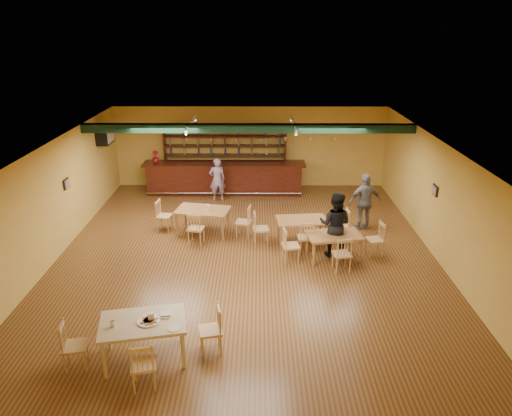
{
  "coord_description": "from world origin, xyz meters",
  "views": [
    {
      "loc": [
        0.32,
        -11.47,
        5.81
      ],
      "look_at": [
        0.25,
        0.6,
        1.15
      ],
      "focal_mm": 33.63,
      "sensor_mm": 36.0,
      "label": 1
    }
  ],
  "objects_px": {
    "dining_table_a": "(203,221)",
    "near_table": "(144,340)",
    "dining_table_b": "(301,231)",
    "patron_right_a": "(335,225)",
    "dining_table_d": "(333,246)",
    "bar_counter": "(225,178)",
    "patron_bar": "(217,180)"
  },
  "relations": [
    {
      "from": "dining_table_a",
      "to": "near_table",
      "type": "xyz_separation_m",
      "value": [
        -0.45,
        -5.69,
        0.03
      ]
    },
    {
      "from": "dining_table_b",
      "to": "patron_right_a",
      "type": "xyz_separation_m",
      "value": [
        0.8,
        -0.8,
        0.54
      ]
    },
    {
      "from": "dining_table_b",
      "to": "dining_table_d",
      "type": "height_order",
      "value": "dining_table_b"
    },
    {
      "from": "dining_table_b",
      "to": "dining_table_d",
      "type": "bearing_deg",
      "value": -58.46
    },
    {
      "from": "dining_table_a",
      "to": "dining_table_b",
      "type": "xyz_separation_m",
      "value": [
        2.83,
        -0.6,
        -0.03
      ]
    },
    {
      "from": "dining_table_b",
      "to": "patron_right_a",
      "type": "height_order",
      "value": "patron_right_a"
    },
    {
      "from": "dining_table_d",
      "to": "near_table",
      "type": "bearing_deg",
      "value": -144.31
    },
    {
      "from": "dining_table_a",
      "to": "near_table",
      "type": "bearing_deg",
      "value": -84.12
    },
    {
      "from": "bar_counter",
      "to": "patron_bar",
      "type": "distance_m",
      "value": 0.87
    },
    {
      "from": "patron_right_a",
      "to": "dining_table_d",
      "type": "bearing_deg",
      "value": 98.95
    },
    {
      "from": "dining_table_a",
      "to": "dining_table_b",
      "type": "distance_m",
      "value": 2.9
    },
    {
      "from": "dining_table_b",
      "to": "patron_bar",
      "type": "height_order",
      "value": "patron_bar"
    },
    {
      "from": "dining_table_a",
      "to": "patron_right_a",
      "type": "distance_m",
      "value": 3.93
    },
    {
      "from": "patron_bar",
      "to": "patron_right_a",
      "type": "distance_m",
      "value": 5.45
    },
    {
      "from": "near_table",
      "to": "patron_right_a",
      "type": "bearing_deg",
      "value": 34.85
    },
    {
      "from": "dining_table_a",
      "to": "near_table",
      "type": "distance_m",
      "value": 5.71
    },
    {
      "from": "bar_counter",
      "to": "patron_right_a",
      "type": "xyz_separation_m",
      "value": [
        3.25,
        -5.05,
        0.32
      ]
    },
    {
      "from": "bar_counter",
      "to": "dining_table_b",
      "type": "xyz_separation_m",
      "value": [
        2.45,
        -4.25,
        -0.22
      ]
    },
    {
      "from": "dining_table_d",
      "to": "patron_right_a",
      "type": "distance_m",
      "value": 0.58
    },
    {
      "from": "dining_table_b",
      "to": "near_table",
      "type": "xyz_separation_m",
      "value": [
        -3.29,
        -5.09,
        0.06
      ]
    },
    {
      "from": "dining_table_d",
      "to": "patron_bar",
      "type": "height_order",
      "value": "patron_bar"
    },
    {
      "from": "patron_bar",
      "to": "patron_right_a",
      "type": "bearing_deg",
      "value": 115.39
    },
    {
      "from": "bar_counter",
      "to": "patron_bar",
      "type": "relative_size",
      "value": 3.8
    },
    {
      "from": "patron_right_a",
      "to": "dining_table_a",
      "type": "bearing_deg",
      "value": -0.05
    },
    {
      "from": "dining_table_b",
      "to": "dining_table_a",
      "type": "bearing_deg",
      "value": 162.76
    },
    {
      "from": "bar_counter",
      "to": "dining_table_d",
      "type": "bearing_deg",
      "value": -58.65
    },
    {
      "from": "dining_table_d",
      "to": "patron_bar",
      "type": "relative_size",
      "value": 0.91
    },
    {
      "from": "dining_table_a",
      "to": "near_table",
      "type": "height_order",
      "value": "near_table"
    },
    {
      "from": "near_table",
      "to": "patron_right_a",
      "type": "height_order",
      "value": "patron_right_a"
    },
    {
      "from": "near_table",
      "to": "patron_bar",
      "type": "distance_m",
      "value": 8.55
    },
    {
      "from": "bar_counter",
      "to": "patron_bar",
      "type": "height_order",
      "value": "patron_bar"
    },
    {
      "from": "bar_counter",
      "to": "near_table",
      "type": "bearing_deg",
      "value": -95.13
    }
  ]
}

